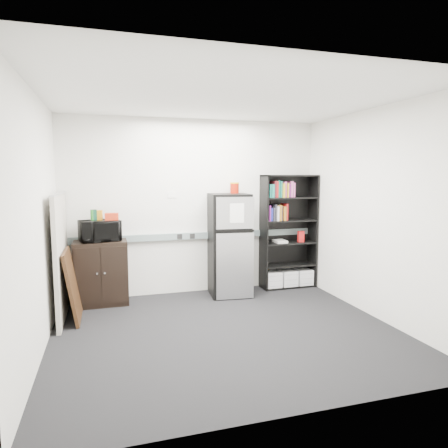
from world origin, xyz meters
name	(u,v)px	position (x,y,z in m)	size (l,w,h in m)	color
floor	(227,331)	(0.00, 0.00, 0.00)	(4.00, 4.00, 0.00)	black
wall_back	(194,207)	(0.00, 1.75, 1.35)	(4.00, 0.02, 2.70)	white
wall_right	(375,214)	(2.00, 0.00, 1.35)	(0.02, 3.50, 2.70)	white
wall_left	(37,224)	(-2.00, 0.00, 1.35)	(0.02, 3.50, 2.70)	white
ceiling	(227,97)	(0.00, 0.00, 2.70)	(4.00, 3.50, 0.02)	white
electrical_raceway	(195,236)	(0.00, 1.72, 0.90)	(3.92, 0.05, 0.10)	slate
wall_note	(172,195)	(-0.35, 1.74, 1.55)	(0.14, 0.00, 0.10)	white
bookshelf	(288,232)	(1.53, 1.57, 0.91)	(0.90, 0.34, 1.85)	black
cubicle_partition	(61,256)	(-1.90, 1.08, 0.81)	(0.06, 1.30, 1.62)	#A8A295
cabinet	(101,273)	(-1.43, 1.50, 0.46)	(0.73, 0.49, 0.92)	black
microwave	(100,231)	(-1.43, 1.48, 1.07)	(0.53, 0.36, 0.30)	black
snack_box_a	(93,215)	(-1.50, 1.52, 1.29)	(0.07, 0.05, 0.15)	#1C5F1B
snack_box_b	(94,215)	(-1.49, 1.52, 1.29)	(0.07, 0.05, 0.15)	#0D3927
snack_box_c	(100,215)	(-1.42, 1.52, 1.28)	(0.07, 0.05, 0.14)	orange
snack_bag	(112,217)	(-1.25, 1.47, 1.26)	(0.18, 0.10, 0.10)	red
refrigerator	(229,245)	(0.47, 1.42, 0.78)	(0.64, 0.67, 1.57)	black
coffee_can	(235,187)	(0.59, 1.55, 1.66)	(0.14, 0.14, 0.19)	#991707
framed_poster	(73,285)	(-1.77, 0.93, 0.45)	(0.18, 0.71, 0.90)	black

